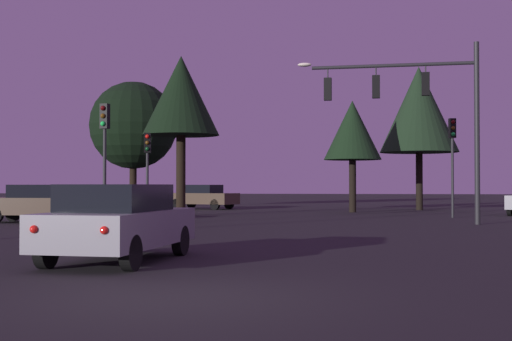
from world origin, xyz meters
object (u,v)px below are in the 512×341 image
Objects in this scene: traffic_light_corner_left at (105,140)px; tree_left_far at (352,131)px; traffic_signal_mast_arm at (417,101)px; traffic_light_corner_right at (147,157)px; tree_right_cluster at (181,97)px; tree_center_horizon at (419,110)px; car_far_lane at (202,196)px; tree_behind_sign at (133,126)px; car_crossing_right at (41,203)px; traffic_light_median at (452,148)px; car_nearside_lane at (118,221)px.

tree_left_far reaches higher than traffic_light_corner_left.
traffic_signal_mast_arm is 12.02m from traffic_light_corner_left.
traffic_signal_mast_arm reaches higher than traffic_light_corner_right.
tree_center_horizon is at bearing 38.14° from tree_right_cluster.
traffic_light_corner_right is 0.81× the size of car_far_lane.
tree_behind_sign is at bearing 106.17° from traffic_light_corner_left.
car_far_lane is at bearing -178.88° from tree_center_horizon.
traffic_light_corner_left reaches higher than car_far_lane.
traffic_signal_mast_arm is at bearing 4.92° from car_crossing_right.
traffic_light_corner_right is (-0.44, 6.41, -0.38)m from traffic_light_corner_left.
tree_left_far is 10.05m from tree_right_cluster.
tree_left_far reaches higher than traffic_light_median.
car_crossing_right is 19.56m from tree_behind_sign.
car_far_lane is at bearing 91.47° from traffic_light_corner_right.
car_far_lane is (-5.19, 29.41, -0.00)m from car_nearside_lane.
tree_left_far is (12.27, 12.36, 3.70)m from car_crossing_right.
traffic_light_corner_right reaches higher than car_nearside_lane.
car_far_lane is 0.61× the size of tree_right_cluster.
car_crossing_right is (-16.91, -6.57, -2.43)m from traffic_light_median.
car_crossing_right is 0.54× the size of tree_behind_sign.
car_far_lane is (-14.02, 9.62, -2.43)m from traffic_light_median.
tree_behind_sign is at bearing 154.15° from car_far_lane.
tree_left_far is at bearing 80.70° from car_nearside_lane.
traffic_light_median is 0.54× the size of tree_behind_sign.
tree_center_horizon reaches higher than traffic_signal_mast_arm.
tree_behind_sign is (-5.73, 14.87, 2.78)m from traffic_light_corner_right.
car_nearside_lane is (4.44, -10.76, -2.34)m from traffic_light_corner_left.
tree_left_far is at bearing 45.22° from car_crossing_right.
traffic_light_corner_left is 0.56× the size of tree_right_cluster.
tree_behind_sign reaches higher than tree_left_far.
traffic_light_corner_left is 1.15× the size of traffic_light_corner_right.
car_nearside_lane is at bearing -74.13° from traffic_light_corner_right.
tree_behind_sign is 18.88m from tree_center_horizon.
car_far_lane is at bearing 79.89° from car_crossing_right.
traffic_light_corner_right is 12.50m from tree_left_far.
traffic_light_corner_left is 0.93× the size of car_far_lane.
tree_left_far reaches higher than car_far_lane.
traffic_signal_mast_arm reaches higher than car_nearside_lane.
traffic_light_corner_right is 0.83× the size of car_crossing_right.
traffic_signal_mast_arm is 15.51m from car_crossing_right.
traffic_light_corner_left reaches higher than car_crossing_right.
tree_right_cluster is at bearing -61.41° from tree_behind_sign.
tree_center_horizon reaches higher than traffic_light_corner_right.
traffic_signal_mast_arm is at bearing -12.75° from traffic_light_corner_right.
traffic_light_corner_right is (-11.73, 2.66, -2.04)m from traffic_signal_mast_arm.
tree_left_far is at bearing 59.79° from traffic_light_corner_left.
traffic_light_corner_left is 0.51× the size of tree_center_horizon.
traffic_light_median is at bearing -51.35° from tree_left_far.
tree_right_cluster is at bearing 101.54° from car_nearside_lane.
traffic_light_corner_right is at bearing -68.92° from tree_behind_sign.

